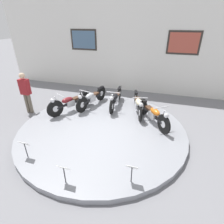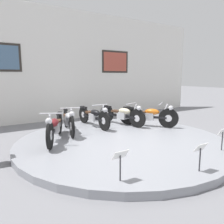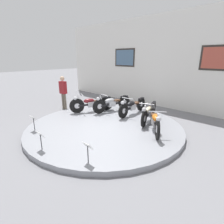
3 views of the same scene
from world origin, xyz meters
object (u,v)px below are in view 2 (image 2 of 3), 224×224
(motorcycle_orange, at_px, (149,115))
(info_placard_front_centre, at_px, (200,151))
(motorcycle_cream, at_px, (122,114))
(motorcycle_silver, at_px, (69,120))
(info_placard_front_right, at_px, (223,134))
(motorcycle_maroon, at_px, (55,126))
(motorcycle_black, at_px, (94,116))
(info_placard_front_left, at_px, (120,159))

(motorcycle_orange, relative_size, info_placard_front_centre, 3.19)
(motorcycle_cream, height_order, info_placard_front_centre, motorcycle_cream)
(motorcycle_silver, height_order, motorcycle_cream, motorcycle_silver)
(motorcycle_silver, height_order, info_placard_front_right, motorcycle_silver)
(motorcycle_maroon, height_order, info_placard_front_centre, motorcycle_maroon)
(motorcycle_cream, relative_size, info_placard_front_right, 3.71)
(motorcycle_black, distance_m, motorcycle_orange, 1.83)
(motorcycle_cream, xyz_separation_m, info_placard_front_right, (0.42, -3.34, -0.01))
(motorcycle_orange, xyz_separation_m, info_placard_front_centre, (-1.58, -3.12, -0.02))
(info_placard_front_centre, bearing_deg, motorcycle_silver, 104.22)
(motorcycle_cream, bearing_deg, info_placard_front_centre, -104.26)
(motorcycle_maroon, height_order, motorcycle_black, motorcycle_maroon)
(motorcycle_orange, distance_m, info_placard_front_right, 2.69)
(motorcycle_maroon, bearing_deg, motorcycle_black, 29.99)
(motorcycle_black, xyz_separation_m, motorcycle_orange, (1.58, -0.91, 0.01))
(motorcycle_silver, distance_m, info_placard_front_centre, 3.90)
(info_placard_front_right, bearing_deg, info_placard_front_left, 180.00)
(motorcycle_maroon, xyz_separation_m, motorcycle_cream, (2.54, 0.66, -0.01))
(motorcycle_black, bearing_deg, motorcycle_silver, -165.45)
(motorcycle_silver, bearing_deg, motorcycle_orange, -14.56)
(motorcycle_black, height_order, info_placard_front_centre, motorcycle_black)
(motorcycle_silver, relative_size, info_placard_front_right, 3.81)
(info_placard_front_left, bearing_deg, motorcycle_orange, 42.17)
(motorcycle_black, xyz_separation_m, info_placard_front_centre, (-0.00, -4.03, -0.01))
(motorcycle_black, xyz_separation_m, info_placard_front_left, (-1.38, -3.59, -0.01))
(motorcycle_maroon, distance_m, motorcycle_cream, 2.63)
(motorcycle_silver, bearing_deg, info_placard_front_left, -97.17)
(motorcycle_orange, bearing_deg, motorcycle_maroon, -179.95)
(motorcycle_black, relative_size, motorcycle_cream, 1.03)
(info_placard_front_left, bearing_deg, motorcycle_maroon, 94.26)
(motorcycle_black, height_order, info_placard_front_left, motorcycle_black)
(info_placard_front_centre, bearing_deg, motorcycle_orange, 63.10)
(info_placard_front_left, bearing_deg, info_placard_front_right, 0.00)
(motorcycle_orange, bearing_deg, info_placard_front_right, -94.38)
(motorcycle_silver, height_order, motorcycle_orange, motorcycle_silver)
(motorcycle_maroon, xyz_separation_m, info_placard_front_centre, (1.58, -3.12, -0.02))
(motorcycle_maroon, relative_size, info_placard_front_left, 3.51)
(motorcycle_silver, xyz_separation_m, motorcycle_cream, (1.92, -0.00, -0.01))
(motorcycle_maroon, bearing_deg, motorcycle_orange, 0.05)
(motorcycle_cream, bearing_deg, info_placard_front_right, -82.88)
(info_placard_front_left, height_order, info_placard_front_centre, same)
(motorcycle_black, height_order, motorcycle_orange, motorcycle_orange)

